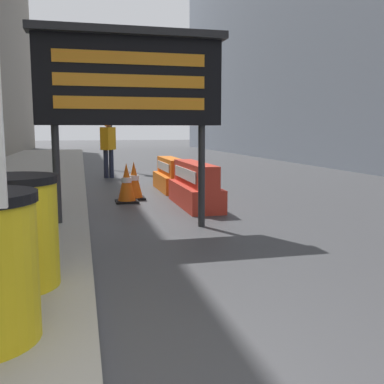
{
  "coord_description": "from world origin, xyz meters",
  "views": [
    {
      "loc": [
        -0.07,
        -1.93,
        1.42
      ],
      "look_at": [
        1.74,
        5.42,
        0.36
      ],
      "focal_mm": 42.0,
      "sensor_mm": 36.0,
      "label": 1
    }
  ],
  "objects_px": {
    "jersey_barrier_red_striped": "(195,187)",
    "jersey_barrier_orange_near": "(171,176)",
    "barrel_drum_middle": "(12,231)",
    "traffic_cone_mid": "(134,181)",
    "traffic_cone_near": "(127,183)",
    "traffic_light_near_curb": "(109,75)",
    "message_board": "(130,80)",
    "pedestrian_worker": "(108,144)"
  },
  "relations": [
    {
      "from": "jersey_barrier_orange_near",
      "to": "traffic_light_near_curb",
      "type": "bearing_deg",
      "value": 100.4
    },
    {
      "from": "jersey_barrier_red_striped",
      "to": "traffic_light_near_curb",
      "type": "distance_m",
      "value": 8.43
    },
    {
      "from": "message_board",
      "to": "traffic_cone_near",
      "type": "relative_size",
      "value": 3.54
    },
    {
      "from": "jersey_barrier_orange_near",
      "to": "traffic_cone_mid",
      "type": "xyz_separation_m",
      "value": [
        -1.0,
        -1.18,
        0.05
      ]
    },
    {
      "from": "jersey_barrier_red_striped",
      "to": "pedestrian_worker",
      "type": "bearing_deg",
      "value": 103.16
    },
    {
      "from": "barrel_drum_middle",
      "to": "traffic_cone_mid",
      "type": "distance_m",
      "value": 5.61
    },
    {
      "from": "traffic_cone_mid",
      "to": "pedestrian_worker",
      "type": "relative_size",
      "value": 0.45
    },
    {
      "from": "jersey_barrier_orange_near",
      "to": "barrel_drum_middle",
      "type": "bearing_deg",
      "value": -111.55
    },
    {
      "from": "traffic_light_near_curb",
      "to": "jersey_barrier_orange_near",
      "type": "bearing_deg",
      "value": -79.6
    },
    {
      "from": "barrel_drum_middle",
      "to": "pedestrian_worker",
      "type": "height_order",
      "value": "pedestrian_worker"
    },
    {
      "from": "pedestrian_worker",
      "to": "traffic_cone_mid",
      "type": "bearing_deg",
      "value": 36.29
    },
    {
      "from": "barrel_drum_middle",
      "to": "message_board",
      "type": "xyz_separation_m",
      "value": [
        1.24,
        2.51,
        1.47
      ]
    },
    {
      "from": "traffic_light_near_curb",
      "to": "barrel_drum_middle",
      "type": "bearing_deg",
      "value": -97.37
    },
    {
      "from": "jersey_barrier_orange_near",
      "to": "pedestrian_worker",
      "type": "distance_m",
      "value": 3.42
    },
    {
      "from": "jersey_barrier_orange_near",
      "to": "traffic_light_near_curb",
      "type": "relative_size",
      "value": 0.4
    },
    {
      "from": "barrel_drum_middle",
      "to": "pedestrian_worker",
      "type": "relative_size",
      "value": 0.52
    },
    {
      "from": "jersey_barrier_orange_near",
      "to": "traffic_cone_near",
      "type": "relative_size",
      "value": 2.33
    },
    {
      "from": "jersey_barrier_red_striped",
      "to": "jersey_barrier_orange_near",
      "type": "relative_size",
      "value": 1.13
    },
    {
      "from": "jersey_barrier_red_striped",
      "to": "traffic_cone_mid",
      "type": "xyz_separation_m",
      "value": [
        -1.0,
        1.1,
        0.02
      ]
    },
    {
      "from": "barrel_drum_middle",
      "to": "traffic_cone_near",
      "type": "height_order",
      "value": "barrel_drum_middle"
    },
    {
      "from": "traffic_cone_near",
      "to": "jersey_barrier_red_striped",
      "type": "bearing_deg",
      "value": -30.98
    },
    {
      "from": "message_board",
      "to": "traffic_cone_near",
      "type": "distance_m",
      "value": 3.01
    },
    {
      "from": "traffic_cone_near",
      "to": "pedestrian_worker",
      "type": "distance_m",
      "value": 4.71
    },
    {
      "from": "jersey_barrier_red_striped",
      "to": "traffic_light_near_curb",
      "type": "bearing_deg",
      "value": 97.41
    },
    {
      "from": "barrel_drum_middle",
      "to": "traffic_cone_near",
      "type": "relative_size",
      "value": 1.16
    },
    {
      "from": "traffic_light_near_curb",
      "to": "jersey_barrier_red_striped",
      "type": "bearing_deg",
      "value": -82.59
    },
    {
      "from": "jersey_barrier_red_striped",
      "to": "traffic_cone_mid",
      "type": "height_order",
      "value": "jersey_barrier_red_striped"
    },
    {
      "from": "message_board",
      "to": "jersey_barrier_orange_near",
      "type": "relative_size",
      "value": 1.52
    },
    {
      "from": "jersey_barrier_orange_near",
      "to": "traffic_cone_mid",
      "type": "bearing_deg",
      "value": -130.42
    },
    {
      "from": "traffic_cone_mid",
      "to": "jersey_barrier_orange_near",
      "type": "bearing_deg",
      "value": 49.58
    },
    {
      "from": "jersey_barrier_red_striped",
      "to": "jersey_barrier_orange_near",
      "type": "height_order",
      "value": "jersey_barrier_red_striped"
    },
    {
      "from": "traffic_light_near_curb",
      "to": "message_board",
      "type": "bearing_deg",
      "value": -91.97
    },
    {
      "from": "traffic_light_near_curb",
      "to": "traffic_cone_mid",
      "type": "bearing_deg",
      "value": -89.86
    },
    {
      "from": "barrel_drum_middle",
      "to": "jersey_barrier_red_striped",
      "type": "xyz_separation_m",
      "value": [
        2.59,
        4.27,
        -0.25
      ]
    },
    {
      "from": "barrel_drum_middle",
      "to": "pedestrian_worker",
      "type": "distance_m",
      "value": 9.76
    },
    {
      "from": "traffic_cone_mid",
      "to": "jersey_barrier_red_striped",
      "type": "bearing_deg",
      "value": -47.67
    },
    {
      "from": "jersey_barrier_orange_near",
      "to": "traffic_cone_mid",
      "type": "distance_m",
      "value": 1.55
    },
    {
      "from": "jersey_barrier_red_striped",
      "to": "traffic_cone_near",
      "type": "xyz_separation_m",
      "value": [
        -1.19,
        0.72,
        0.02
      ]
    },
    {
      "from": "traffic_cone_near",
      "to": "traffic_cone_mid",
      "type": "height_order",
      "value": "traffic_cone_near"
    },
    {
      "from": "barrel_drum_middle",
      "to": "jersey_barrier_orange_near",
      "type": "xyz_separation_m",
      "value": [
        2.59,
        6.55,
        -0.28
      ]
    },
    {
      "from": "traffic_cone_near",
      "to": "traffic_light_near_curb",
      "type": "distance_m",
      "value": 7.69
    },
    {
      "from": "traffic_light_near_curb",
      "to": "pedestrian_worker",
      "type": "height_order",
      "value": "traffic_light_near_curb"
    }
  ]
}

